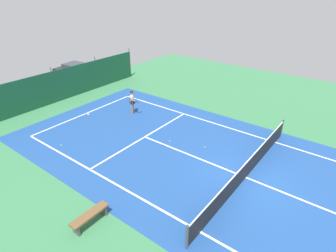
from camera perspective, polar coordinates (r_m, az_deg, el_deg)
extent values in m
plane|color=#387A4C|center=(14.12, 15.42, -10.01)|extent=(36.00, 36.00, 0.00)
cube|color=#1E478C|center=(14.11, 15.42, -10.00)|extent=(11.02, 26.60, 0.01)
cube|color=white|center=(20.65, -16.19, 2.47)|extent=(8.22, 0.10, 0.01)
cube|color=white|center=(11.28, 6.51, -20.49)|extent=(0.10, 23.80, 0.01)
cube|color=white|center=(17.45, 20.82, -3.09)|extent=(0.10, 23.80, 0.01)
cube|color=white|center=(16.92, -4.70, -2.20)|extent=(8.22, 0.10, 0.01)
cube|color=white|center=(14.11, 15.43, -9.98)|extent=(0.10, 12.80, 0.01)
cube|color=white|center=(20.54, -15.93, 2.37)|extent=(0.10, 0.30, 0.01)
cube|color=black|center=(13.84, 15.67, -8.44)|extent=(9.92, 0.03, 0.95)
cube|color=white|center=(13.56, 15.93, -6.73)|extent=(9.92, 0.04, 0.05)
cylinder|color=#47474C|center=(10.36, 3.87, -21.52)|extent=(0.10, 0.10, 1.10)
cylinder|color=#47474C|center=(17.99, 22.01, -0.42)|extent=(0.10, 0.10, 1.10)
cube|color=#14472D|center=(23.00, -21.97, 7.32)|extent=(16.22, 0.06, 2.40)
cylinder|color=#595B60|center=(23.00, -22.12, 7.70)|extent=(0.08, 0.08, 2.70)
cylinder|color=#595B60|center=(25.16, -14.31, 10.45)|extent=(0.08, 0.08, 2.70)
cylinder|color=#595B60|center=(27.75, -7.75, 12.59)|extent=(0.08, 0.08, 2.70)
cube|color=#234C1E|center=(23.71, -22.48, 6.11)|extent=(14.60, 0.70, 1.10)
cylinder|color=#9E7051|center=(19.92, -7.09, 3.74)|extent=(0.12, 0.12, 0.82)
cylinder|color=#9E7051|center=(19.75, -7.25, 3.51)|extent=(0.12, 0.12, 0.82)
cylinder|color=black|center=(19.65, -7.25, 4.93)|extent=(0.40, 0.40, 0.22)
cube|color=white|center=(19.57, -7.29, 5.47)|extent=(0.41, 0.34, 0.56)
sphere|color=#9E7051|center=(19.42, -7.36, 6.65)|extent=(0.22, 0.22, 0.22)
cylinder|color=black|center=(19.38, -7.38, 6.89)|extent=(0.23, 0.23, 0.04)
cylinder|color=#9E7051|center=(19.76, -7.10, 5.79)|extent=(0.09, 0.09, 0.58)
cylinder|color=#9E7051|center=(19.32, -7.14, 5.27)|extent=(0.33, 0.51, 0.41)
cylinder|color=black|center=(19.24, -6.30, 4.86)|extent=(0.16, 0.26, 0.13)
torus|color=teal|center=(19.16, -6.33, 5.47)|extent=(0.33, 0.25, 0.29)
sphere|color=#CCDB33|center=(16.39, 0.35, -3.06)|extent=(0.07, 0.07, 0.07)
sphere|color=#CCDB33|center=(15.95, 7.45, -4.26)|extent=(0.07, 0.07, 0.07)
sphere|color=#CCDB33|center=(17.10, -20.76, -3.64)|extent=(0.07, 0.07, 0.07)
cube|color=black|center=(27.42, -18.01, 9.96)|extent=(2.27, 4.38, 0.80)
cube|color=#2D333D|center=(27.24, -18.22, 11.32)|extent=(1.74, 2.05, 0.56)
cylinder|color=black|center=(27.96, -21.07, 8.93)|extent=(0.29, 0.66, 0.64)
cylinder|color=black|center=(29.05, -18.36, 10.02)|extent=(0.29, 0.66, 0.64)
cylinder|color=black|center=(26.04, -17.37, 8.23)|extent=(0.29, 0.66, 0.64)
cylinder|color=black|center=(27.20, -14.62, 9.39)|extent=(0.29, 0.66, 0.64)
cube|color=brown|center=(11.58, -15.59, -16.88)|extent=(1.60, 0.40, 0.08)
cube|color=#4C4C51|center=(11.50, -18.10, -19.29)|extent=(0.08, 0.36, 0.45)
cube|color=#4C4C51|center=(12.00, -12.94, -16.08)|extent=(0.08, 0.36, 0.45)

